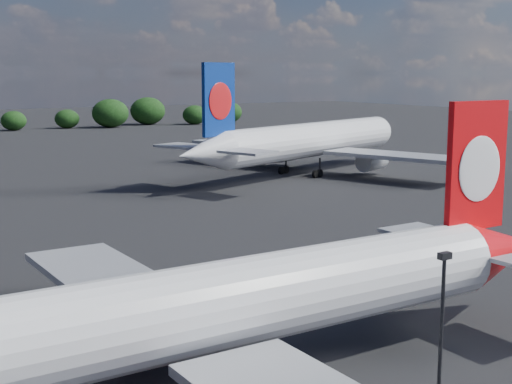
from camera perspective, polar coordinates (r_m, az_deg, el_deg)
qantas_airliner at (r=37.87m, az=-0.09°, el=-8.74°), size 44.60×42.35×14.59m
china_southern_airliner at (r=115.16m, az=3.86°, el=4.04°), size 52.80×50.74×17.74m
apron_lamp_post at (r=30.72m, az=14.55°, el=-11.91°), size 0.55×0.30×9.22m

